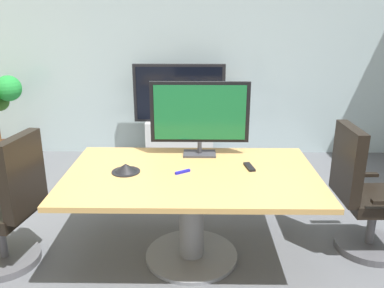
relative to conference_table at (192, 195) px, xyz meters
The scene contains 10 objects.
ground_plane 0.64m from the conference_table, 114.70° to the right, with size 7.04×7.04×0.00m, color #515459.
wall_back_glass_partition 2.78m from the conference_table, 92.70° to the left, with size 6.04×0.10×2.68m, color #9EB2B7.
conference_table is the anchor object (origin of this frame).
office_chair_left 1.43m from the conference_table, behind, with size 0.63×0.61×1.09m.
office_chair_right 1.43m from the conference_table, ahead, with size 0.60×0.57×1.09m.
tv_monitor 0.69m from the conference_table, 81.38° to the left, with size 0.84×0.18×0.64m.
wall_display_unit 2.32m from the conference_table, 94.85° to the left, with size 1.20×0.36×1.31m.
conference_phone 0.56m from the conference_table, behind, with size 0.22×0.22×0.07m.
remote_control 0.51m from the conference_table, 12.80° to the left, with size 0.05×0.17×0.02m, color black.
whiteboard_marker 0.21m from the conference_table, behind, with size 0.13×0.02×0.02m, color #1919A5.
Camera 1 is at (0.17, -2.55, 1.93)m, focal length 36.95 mm.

